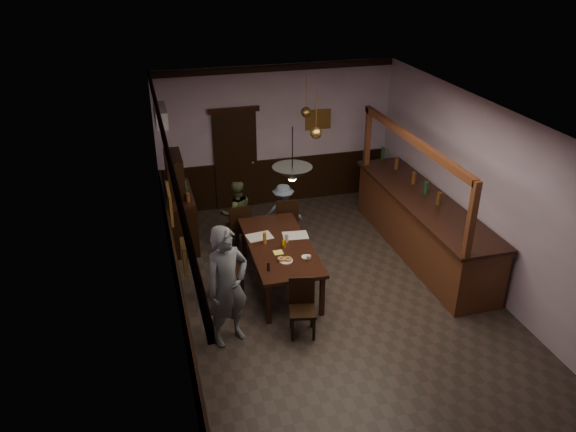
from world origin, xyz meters
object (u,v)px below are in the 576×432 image
object	(u,v)px
chair_far_left	(240,226)
person_seated_right	(283,212)
person_standing	(227,286)
dining_table	(280,248)
pendant_brass_far	(306,112)
sideboard	(180,208)
pendant_iron	(292,174)
chair_near	(302,304)
soda_can	(284,244)
bar_counter	(422,224)
coffee_cup	(308,257)
pendant_brass_mid	(316,133)
person_seated_left	(237,213)
chair_far_right	(286,219)
chair_side	(226,269)

from	to	relation	value
chair_far_left	person_seated_right	world-z (taller)	person_seated_right
chair_far_left	person_standing	size ratio (longest dim) A/B	0.51
dining_table	pendant_brass_far	bearing A→B (deg)	63.00
sideboard	pendant_iron	bearing A→B (deg)	-62.05
chair_near	soda_can	bearing A→B (deg)	98.81
person_standing	bar_counter	world-z (taller)	bar_counter
coffee_cup	pendant_iron	size ratio (longest dim) A/B	0.10
person_standing	person_seated_right	world-z (taller)	person_standing
person_standing	soda_can	bearing A→B (deg)	21.35
chair_far_left	pendant_brass_mid	distance (m)	2.25
person_standing	person_seated_left	xyz separation A→B (m)	(0.64, 2.79, -0.28)
pendant_brass_mid	chair_far_left	bearing A→B (deg)	162.91
dining_table	chair_far_right	distance (m)	1.35
soda_can	pendant_brass_mid	xyz separation A→B (m)	(0.82, 0.98, 1.49)
dining_table	pendant_iron	size ratio (longest dim) A/B	2.79
coffee_cup	person_standing	bearing A→B (deg)	-154.32
person_seated_right	sideboard	size ratio (longest dim) A/B	0.63
chair_far_left	pendant_iron	world-z (taller)	pendant_iron
pendant_brass_mid	coffee_cup	bearing A→B (deg)	-110.97
chair_far_left	sideboard	bearing A→B (deg)	-32.62
chair_near	bar_counter	bearing A→B (deg)	42.61
chair_side	sideboard	xyz separation A→B (m)	(-0.50, 2.05, 0.18)
person_standing	person_seated_right	xyz separation A→B (m)	(1.54, 2.78, -0.36)
dining_table	person_seated_left	xyz separation A→B (m)	(-0.43, 1.56, -0.05)
chair_far_right	coffee_cup	xyz separation A→B (m)	(-0.15, -1.86, 0.27)
pendant_brass_mid	chair_side	bearing A→B (deg)	-149.85
person_seated_left	soda_can	size ratio (longest dim) A/B	10.63
sideboard	bar_counter	world-z (taller)	bar_counter
soda_can	dining_table	bearing A→B (deg)	117.58
pendant_brass_far	person_standing	bearing A→B (deg)	-122.68
person_seated_right	coffee_cup	distance (m)	2.16
chair_side	person_seated_left	bearing A→B (deg)	-4.75
person_standing	bar_counter	distance (m)	4.16
dining_table	person_seated_right	distance (m)	1.62
soda_can	bar_counter	size ratio (longest dim) A/B	0.03
chair_near	pendant_brass_far	distance (m)	4.04
dining_table	sideboard	xyz separation A→B (m)	(-1.44, 1.88, 0.03)
chair_near	sideboard	world-z (taller)	sideboard
soda_can	pendant_brass_far	xyz separation A→B (m)	(1.02, 2.21, 1.49)
pendant_brass_far	sideboard	bearing A→B (deg)	-174.77
chair_near	person_seated_right	bearing A→B (deg)	92.09
bar_counter	pendant_brass_mid	xyz separation A→B (m)	(-1.89, 0.54, 1.72)
pendant_iron	pendant_brass_far	bearing A→B (deg)	69.50
chair_far_left	soda_can	world-z (taller)	chair_far_left
chair_side	pendant_brass_mid	bearing A→B (deg)	-48.24
chair_far_right	coffee_cup	bearing A→B (deg)	92.26
person_seated_right	sideboard	world-z (taller)	sideboard
pendant_brass_mid	pendant_brass_far	size ratio (longest dim) A/B	1.00
chair_near	bar_counter	xyz separation A→B (m)	(2.78, 1.67, 0.10)
chair_far_right	person_seated_left	world-z (taller)	person_seated_left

